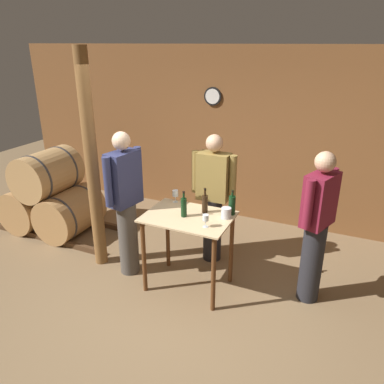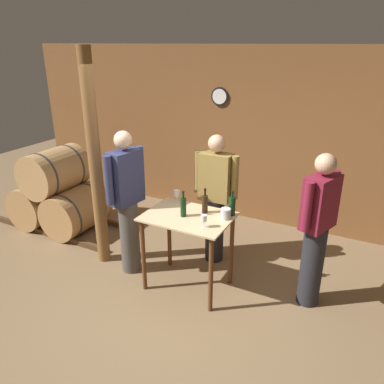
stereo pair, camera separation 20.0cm
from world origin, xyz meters
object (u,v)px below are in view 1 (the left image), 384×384
at_px(wooden_post, 92,165).
at_px(person_host, 316,226).
at_px(wine_bottle_center, 232,205).
at_px(wine_glass_near_left, 175,194).
at_px(person_visitor_with_scarf, 213,196).
at_px(wine_bottle_left, 205,203).
at_px(wine_bottle_far_left, 184,207).
at_px(ice_bucket, 226,213).
at_px(wine_glass_near_center, 206,218).
at_px(person_visitor_bearded, 126,202).

xyz_separation_m(wooden_post, person_host, (2.61, 0.35, -0.43)).
xyz_separation_m(wine_bottle_center, wine_glass_near_left, (-0.73, 0.05, -0.00)).
distance_m(wooden_post, person_visitor_with_scarf, 1.54).
height_order(wine_bottle_center, person_host, person_host).
height_order(wooden_post, wine_glass_near_left, wooden_post).
bearing_deg(wooden_post, person_visitor_with_scarf, 27.75).
xyz_separation_m(wooden_post, person_visitor_with_scarf, (1.31, 0.69, -0.45)).
bearing_deg(wine_bottle_center, wine_bottle_left, -164.58).
relative_size(wine_glass_near_left, person_host, 0.09).
relative_size(wine_bottle_far_left, ice_bucket, 2.53).
bearing_deg(wine_bottle_far_left, wine_bottle_left, 48.42).
bearing_deg(wine_glass_near_left, wine_glass_near_center, -38.15).
relative_size(wooden_post, wine_glass_near_left, 17.79).
relative_size(wine_bottle_left, person_visitor_with_scarf, 0.17).
height_order(wine_glass_near_left, wine_glass_near_center, wine_glass_near_left).
xyz_separation_m(wine_bottle_left, wine_glass_near_left, (-0.43, 0.13, -0.00)).
xyz_separation_m(wine_bottle_left, person_host, (1.20, 0.19, -0.12)).
bearing_deg(wine_bottle_center, person_visitor_bearded, -167.76).
bearing_deg(wine_bottle_left, person_visitor_with_scarf, 101.02).
bearing_deg(wooden_post, wine_bottle_far_left, -1.61).
bearing_deg(wine_glass_near_center, wooden_post, 173.71).
bearing_deg(wine_bottle_center, person_visitor_with_scarf, 131.46).
relative_size(wine_bottle_far_left, wine_glass_near_center, 2.14).
bearing_deg(person_visitor_with_scarf, wine_bottle_center, -48.54).
relative_size(wooden_post, wine_bottle_left, 9.16).
xyz_separation_m(wooden_post, wine_bottle_left, (1.41, 0.16, -0.31)).
xyz_separation_m(wooden_post, wine_glass_near_center, (1.56, -0.17, -0.32)).
bearing_deg(wine_bottle_far_left, person_host, 15.50).
bearing_deg(ice_bucket, person_visitor_with_scarf, 123.31).
height_order(wine_bottle_center, ice_bucket, wine_bottle_center).
xyz_separation_m(wine_glass_near_center, person_host, (1.06, 0.52, -0.11)).
distance_m(ice_bucket, person_visitor_bearded, 1.22).
bearing_deg(wine_glass_near_left, person_host, 2.17).
height_order(ice_bucket, person_host, person_host).
distance_m(wine_glass_near_left, person_host, 1.64).
height_order(wooden_post, ice_bucket, wooden_post).
bearing_deg(person_visitor_with_scarf, wine_glass_near_left, -129.36).
xyz_separation_m(wine_glass_near_left, person_visitor_bearded, (-0.51, -0.31, -0.08)).
bearing_deg(person_visitor_with_scarf, wine_bottle_far_left, -95.36).
bearing_deg(wine_glass_near_center, wine_bottle_left, 113.77).
bearing_deg(person_host, wine_bottle_center, -173.28).
bearing_deg(wooden_post, person_host, 7.54).
xyz_separation_m(wine_glass_near_center, ice_bucket, (0.12, 0.29, -0.04)).
xyz_separation_m(wine_bottle_far_left, wine_bottle_left, (0.17, 0.19, -0.00)).
xyz_separation_m(wine_bottle_left, wine_glass_near_center, (0.15, -0.33, -0.01)).
xyz_separation_m(wine_bottle_left, wine_bottle_center, (0.29, 0.08, 0.00)).
distance_m(wine_bottle_far_left, wine_bottle_center, 0.54).
distance_m(wine_glass_near_center, person_visitor_with_scarf, 0.90).
height_order(wine_bottle_left, ice_bucket, wine_bottle_left).
bearing_deg(wine_bottle_left, wine_glass_near_center, -66.23).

